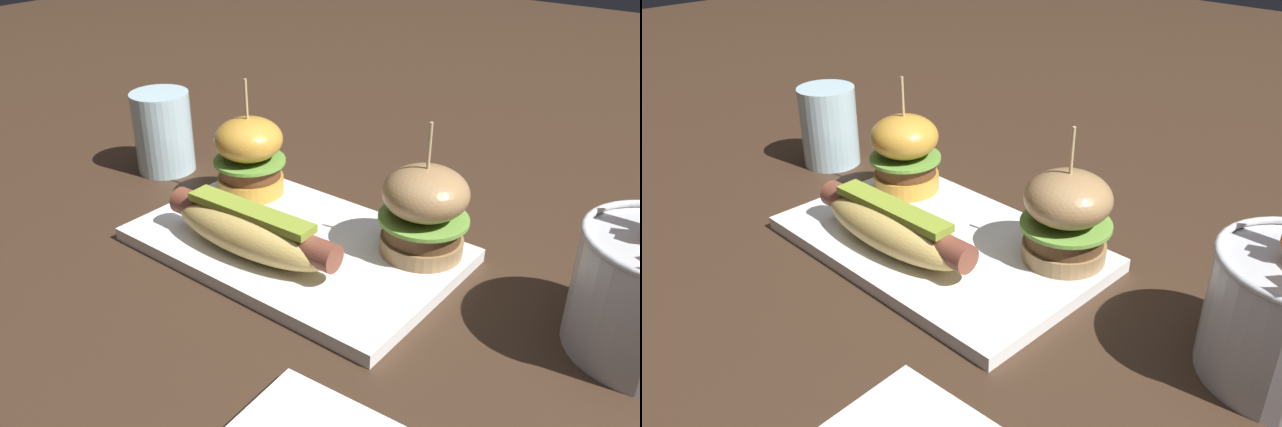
% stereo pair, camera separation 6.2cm
% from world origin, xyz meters
% --- Properties ---
extents(ground_plane, '(3.00, 3.00, 0.00)m').
position_xyz_m(ground_plane, '(0.00, 0.00, 0.00)').
color(ground_plane, '#382619').
extents(platter_main, '(0.32, 0.20, 0.01)m').
position_xyz_m(platter_main, '(0.00, 0.00, 0.01)').
color(platter_main, white).
rests_on(platter_main, ground).
extents(hot_dog, '(0.20, 0.06, 0.05)m').
position_xyz_m(hot_dog, '(-0.02, -0.05, 0.04)').
color(hot_dog, '#D5B25F').
rests_on(hot_dog, platter_main).
extents(slider_left, '(0.08, 0.08, 0.13)m').
position_xyz_m(slider_left, '(-0.11, 0.05, 0.06)').
color(slider_left, '#C18B32').
rests_on(slider_left, platter_main).
extents(slider_right, '(0.09, 0.09, 0.13)m').
position_xyz_m(slider_right, '(0.11, 0.06, 0.06)').
color(slider_right, '#9B764C').
rests_on(slider_right, platter_main).
extents(water_glass, '(0.07, 0.07, 0.10)m').
position_xyz_m(water_glass, '(-0.26, 0.05, 0.05)').
color(water_glass, silver).
rests_on(water_glass, ground).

